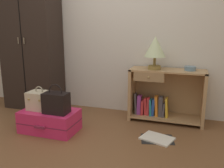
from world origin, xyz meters
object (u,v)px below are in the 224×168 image
object	(u,v)px
wardrobe	(31,40)
train_case	(40,100)
open_book_on_floor	(157,139)
suitcase_large	(50,121)
bottle	(19,119)
table_lamp	(155,48)
handbag	(56,103)
bowl	(190,68)
bookshelf	(164,96)

from	to	relation	value
wardrobe	train_case	world-z (taller)	wardrobe
wardrobe	open_book_on_floor	world-z (taller)	wardrobe
suitcase_large	open_book_on_floor	bearing A→B (deg)	7.73
open_book_on_floor	bottle	bearing A→B (deg)	-175.58
table_lamp	handbag	xyz separation A→B (m)	(-1.03, -0.82, -0.61)
table_lamp	suitcase_large	distance (m)	1.64
train_case	open_book_on_floor	world-z (taller)	train_case
wardrobe	suitcase_large	distance (m)	1.43
bowl	bottle	distance (m)	2.35
train_case	bottle	xyz separation A→B (m)	(-0.36, 0.03, -0.30)
bookshelf	train_case	distance (m)	1.64
bowl	open_book_on_floor	bearing A→B (deg)	-115.46
bookshelf	bowl	distance (m)	0.51
table_lamp	bowl	distance (m)	0.52
suitcase_large	wardrobe	bearing A→B (deg)	134.36
bookshelf	bowl	world-z (taller)	bowl
open_book_on_floor	suitcase_large	bearing A→B (deg)	-172.27
bookshelf	table_lamp	distance (m)	0.67
table_lamp	bottle	world-z (taller)	table_lamp
open_book_on_floor	wardrobe	bearing A→B (deg)	163.96
bookshelf	open_book_on_floor	size ratio (longest dim) A/B	2.35
table_lamp	handbag	distance (m)	1.44
bookshelf	table_lamp	world-z (taller)	table_lamp
table_lamp	suitcase_large	bearing A→B (deg)	-146.28
bookshelf	train_case	xyz separation A→B (m)	(-1.43, -0.80, 0.03)
wardrobe	open_book_on_floor	distance (m)	2.40
train_case	table_lamp	bearing A→B (deg)	30.46
handbag	bottle	size ratio (longest dim) A/B	2.02
bowl	open_book_on_floor	xyz separation A→B (m)	(-0.30, -0.64, -0.74)
bowl	suitcase_large	bearing A→B (deg)	-153.17
handbag	wardrobe	bearing A→B (deg)	137.35
train_case	bottle	world-z (taller)	train_case
bookshelf	suitcase_large	size ratio (longest dim) A/B	1.43
wardrobe	bowl	xyz separation A→B (m)	(2.37, 0.05, -0.33)
bowl	table_lamp	bearing A→B (deg)	-174.56
bottle	handbag	bearing A→B (deg)	-7.43
train_case	handbag	distance (m)	0.27
wardrobe	bookshelf	bearing A→B (deg)	1.31
bowl	suitcase_large	size ratio (longest dim) A/B	0.21
table_lamp	bowl	size ratio (longest dim) A/B	3.05
bookshelf	bowl	xyz separation A→B (m)	(0.32, -0.00, 0.40)
suitcase_large	handbag	size ratio (longest dim) A/B	1.96
train_case	bottle	distance (m)	0.47
table_lamp	bowl	bearing A→B (deg)	5.44
bookshelf	handbag	bearing A→B (deg)	-143.47
bookshelf	bottle	distance (m)	1.97
table_lamp	bookshelf	bearing A→B (deg)	18.22
table_lamp	handbag	bearing A→B (deg)	-141.49
wardrobe	handbag	world-z (taller)	wardrobe
bowl	bottle	world-z (taller)	bowl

